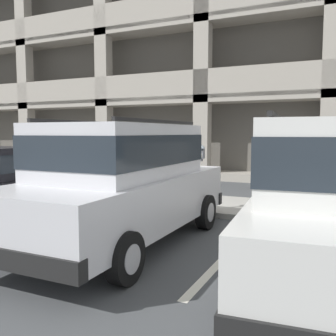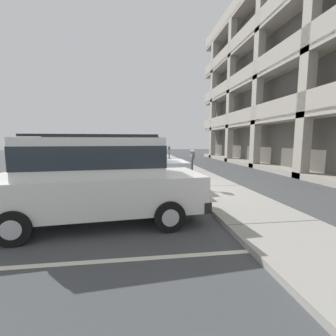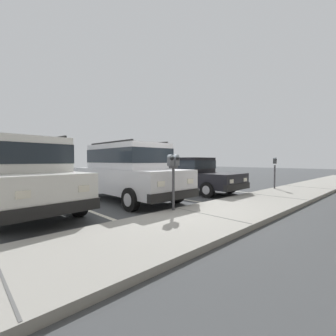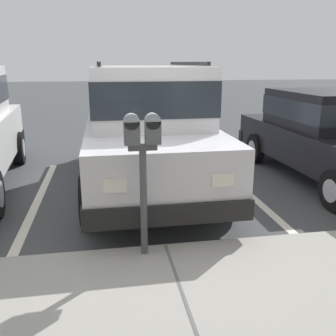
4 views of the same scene
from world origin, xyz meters
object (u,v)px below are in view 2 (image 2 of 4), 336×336
Objects in this scene: red_sedan at (129,162)px; silver_suv at (123,163)px; dark_hatchback at (98,176)px; parking_meter_near at (192,160)px; parking_meter_far at (169,153)px.

silver_suv is at bearing -2.58° from red_sedan.
silver_suv is 3.21m from dark_hatchback.
silver_suv reaches higher than parking_meter_near.
red_sedan is 0.92× the size of dark_hatchback.
parking_meter_near is at bearing -0.38° from parking_meter_far.
parking_meter_near reaches higher than red_sedan.
parking_meter_near is 1.01× the size of parking_meter_far.
parking_meter_far reaches higher than red_sedan.
parking_meter_near is (3.60, 2.47, 0.38)m from red_sedan.
dark_hatchback is at bearing -5.12° from red_sedan.
red_sedan is 3.12× the size of parking_meter_near.
silver_suv is 1.06× the size of red_sedan.
silver_suv reaches higher than red_sedan.
silver_suv is at bearing -22.53° from parking_meter_far.
silver_suv is 3.30× the size of parking_meter_near.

